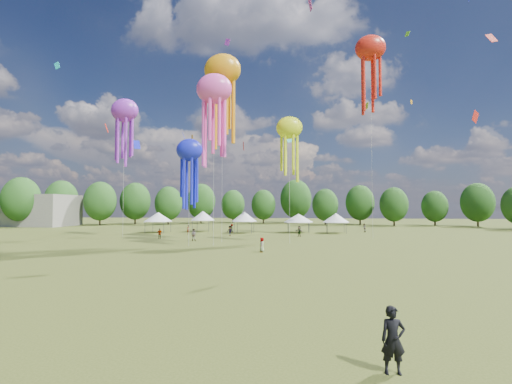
# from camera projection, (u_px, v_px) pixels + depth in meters

# --- Properties ---
(ground) EXTENTS (300.00, 300.00, 0.00)m
(ground) POSITION_uv_depth(u_px,v_px,m) (130.00, 326.00, 14.64)
(ground) COLOR #384416
(ground) RESTS_ON ground
(observer_main) EXTENTS (0.72, 0.50, 1.91)m
(observer_main) POSITION_uv_depth(u_px,v_px,m) (393.00, 340.00, 10.47)
(observer_main) COLOR black
(observer_main) RESTS_ON ground
(spectator_near) EXTENTS (0.86, 0.67, 1.73)m
(spectator_near) POSITION_uv_depth(u_px,v_px,m) (193.00, 235.00, 52.15)
(spectator_near) COLOR gray
(spectator_near) RESTS_ON ground
(spectators_far) EXTENTS (34.39, 34.43, 1.72)m
(spectators_far) POSITION_uv_depth(u_px,v_px,m) (264.00, 231.00, 60.66)
(spectators_far) COLOR gray
(spectators_far) RESTS_ON ground
(festival_tents) EXTENTS (38.61, 8.80, 4.06)m
(festival_tents) POSITION_uv_depth(u_px,v_px,m) (246.00, 217.00, 69.59)
(festival_tents) COLOR #47474C
(festival_tents) RESTS_ON ground
(show_kites) EXTENTS (43.82, 17.91, 32.03)m
(show_kites) POSITION_uv_depth(u_px,v_px,m) (240.00, 101.00, 52.22)
(show_kites) COLOR #FF4BB9
(show_kites) RESTS_ON ground
(small_kites) EXTENTS (72.97, 58.77, 44.28)m
(small_kites) POSITION_uv_depth(u_px,v_px,m) (252.00, 45.00, 56.60)
(small_kites) COLOR #FF4BB9
(small_kites) RESTS_ON ground
(treeline) EXTENTS (201.57, 95.24, 13.43)m
(treeline) POSITION_uv_depth(u_px,v_px,m) (251.00, 199.00, 77.36)
(treeline) COLOR #38281C
(treeline) RESTS_ON ground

